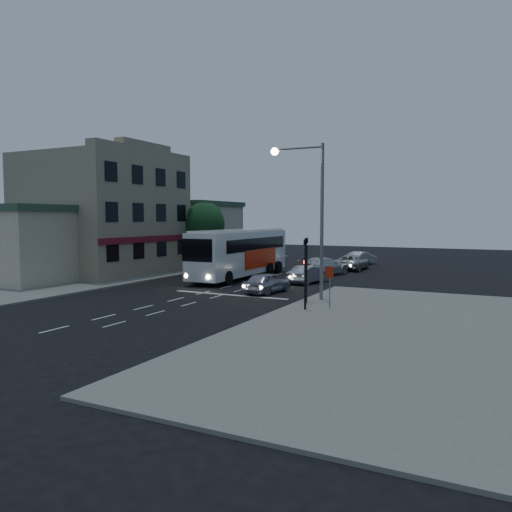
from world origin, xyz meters
The scene contains 18 objects.
ground centered at (0.00, 0.00, 0.00)m, with size 120.00×120.00×0.00m, color black.
sidewalk_near centered at (13.00, -4.00, 0.06)m, with size 12.00×24.00×0.12m, color slate.
sidewalk_far centered at (-13.00, 8.00, 0.06)m, with size 12.00×50.00×0.12m, color slate.
road_markings centered at (1.29, 3.31, 0.00)m, with size 8.00×30.55×0.01m.
tour_bus centered at (-1.68, 10.27, 2.13)m, with size 3.07×12.90×3.94m.
car_suv centered at (3.73, 3.80, 0.69)m, with size 1.62×4.02×1.37m, color #9F9EAF.
car_sedan_a centered at (4.42, 9.63, 0.66)m, with size 1.41×4.03×1.33m, color #9C9EAB.
car_sedan_b centered at (3.75, 15.15, 0.77)m, with size 2.16×5.32×1.54m, color silver.
car_sedan_c centered at (4.69, 20.55, 0.72)m, with size 2.38×5.16×1.43m, color #AFAFAF.
car_extra centered at (4.18, 25.90, 0.69)m, with size 1.47×4.22×1.39m, color silver.
traffic_signal_main centered at (7.60, 0.78, 2.42)m, with size 0.25×0.35×4.10m.
traffic_signal_side centered at (8.30, -1.20, 2.42)m, with size 0.18×0.15×4.10m.
regulatory_sign centered at (9.30, -0.24, 1.60)m, with size 0.45×0.12×2.20m.
streetlight centered at (7.34, 2.20, 5.73)m, with size 3.32×0.44×9.00m.
main_building centered at (-13.96, 8.00, 5.16)m, with size 10.12×12.00×11.00m.
low_building_south centered at (-14.50, -0.50, 3.00)m, with size 7.40×5.40×5.70m.
low_building_north centered at (-13.50, 20.00, 3.39)m, with size 9.40×9.40×6.50m.
street_tree centered at (-8.21, 15.02, 4.50)m, with size 4.00×4.00×6.20m.
Camera 1 is at (17.44, -25.24, 4.84)m, focal length 35.00 mm.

